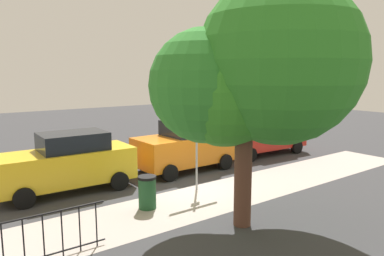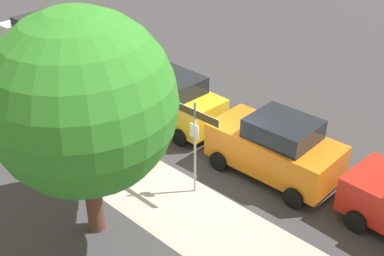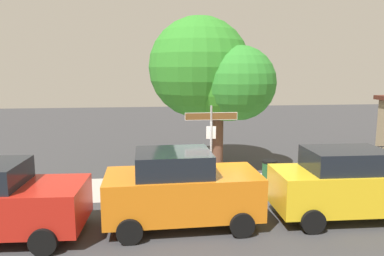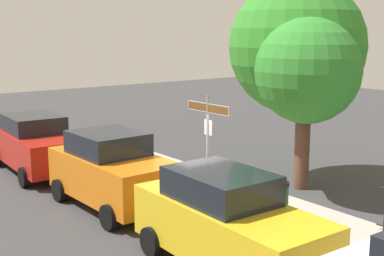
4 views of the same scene
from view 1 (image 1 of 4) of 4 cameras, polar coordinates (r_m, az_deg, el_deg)
ground_plane at (r=13.00m, az=-0.47°, el=-9.20°), size 60.00×60.00×0.00m
sidewalk_strip at (r=10.93m, az=-5.03°, el=-12.76°), size 24.00×2.60×0.00m
street_sign at (r=12.21m, az=0.74°, el=-0.05°), size 1.75×0.07×3.02m
shade_tree at (r=9.37m, az=9.56°, el=8.59°), size 4.98×4.71×6.37m
car_red at (r=18.32m, az=10.84°, el=-0.97°), size 4.67×2.30×1.93m
car_orange at (r=14.97m, az=-1.02°, el=-2.77°), size 4.13×2.17×2.05m
car_yellow at (r=12.96m, az=-18.91°, el=-5.14°), size 4.48×2.05×2.00m
iron_fence at (r=8.48m, az=-27.52°, el=-16.22°), size 4.28×0.04×1.07m
trash_bin at (r=11.00m, az=-7.02°, el=-9.93°), size 0.55×0.55×0.98m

